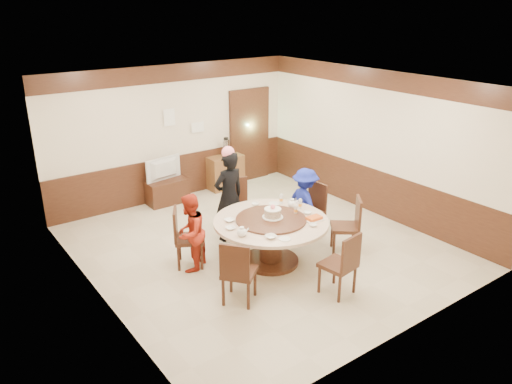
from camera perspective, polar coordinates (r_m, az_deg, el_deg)
room at (r=8.25m, az=0.36°, el=0.48°), size 6.00×6.04×2.84m
banquet_table at (r=7.94m, az=1.71°, el=-4.66°), size 1.82×1.82×0.78m
chair_0 at (r=9.00m, az=6.15°, el=-3.16°), size 0.49×0.48×0.97m
chair_1 at (r=9.14m, az=-1.94°, el=-2.66°), size 0.56×0.57×0.97m
chair_2 at (r=8.05m, az=-7.70°, el=-6.29°), size 0.61×0.60×0.97m
chair_3 at (r=7.07m, az=-1.97°, el=-10.27°), size 0.62×0.62×0.97m
chair_4 at (r=7.34m, az=9.42°, el=-9.28°), size 0.50×0.51×0.97m
chair_5 at (r=8.51m, az=10.18°, el=-4.88°), size 0.62×0.62×0.97m
person_standing at (r=8.64m, az=-3.11°, el=-0.50°), size 0.61×0.41×1.62m
person_red at (r=7.79m, az=-7.54°, el=-4.63°), size 0.77×0.74×1.25m
person_blue at (r=8.85m, az=5.62°, el=-1.25°), size 0.53×0.85×1.27m
birthday_cake at (r=7.85m, az=1.92°, el=-2.39°), size 0.33×0.33×0.22m
teapot_left at (r=7.31m, az=-1.63°, el=-4.63°), size 0.17×0.15×0.13m
teapot_right at (r=8.34m, az=4.14°, el=-1.34°), size 0.17×0.15×0.13m
bowl_0 at (r=7.81m, az=-3.06°, el=-3.24°), size 0.15×0.15×0.04m
bowl_1 at (r=7.68m, az=6.55°, el=-3.77°), size 0.13×0.13×0.04m
bowl_2 at (r=7.27m, az=1.71°, el=-5.13°), size 0.16×0.16×0.04m
bowl_3 at (r=8.11m, az=5.89°, el=-2.37°), size 0.13×0.13×0.04m
bowl_4 at (r=7.55m, az=-2.93°, el=-4.15°), size 0.15×0.15×0.04m
bowl_5 at (r=8.40m, az=-0.08°, el=-1.40°), size 0.13×0.13×0.04m
saucer_near at (r=7.25m, az=3.31°, el=-5.37°), size 0.18×0.18×0.01m
saucer_far at (r=8.47m, az=2.06°, el=-1.33°), size 0.18×0.18×0.01m
shrimp_platter at (r=7.88m, az=6.66°, el=-3.05°), size 0.30×0.20×0.06m
bottle_0 at (r=8.05m, az=4.57°, el=-2.05°), size 0.06×0.06×0.16m
bottle_1 at (r=8.27m, az=5.07°, el=-1.40°), size 0.06×0.06×0.16m
bottle_2 at (r=8.46m, az=2.91°, el=-0.81°), size 0.06×0.06×0.16m
tv_stand at (r=10.57m, az=-10.11°, el=0.06°), size 0.85×0.45×0.50m
television at (r=10.41m, az=-10.28°, el=2.57°), size 0.83×0.24×0.48m
side_cabinet at (r=11.22m, az=-3.51°, el=2.28°), size 0.80×0.40×0.75m
thermos at (r=11.07m, az=-3.44°, el=5.08°), size 0.15×0.15×0.38m
notice_left at (r=10.43m, az=-9.87°, el=8.41°), size 0.25×0.00×0.35m
notice_right at (r=10.79m, az=-6.68°, el=7.36°), size 0.30×0.00×0.22m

